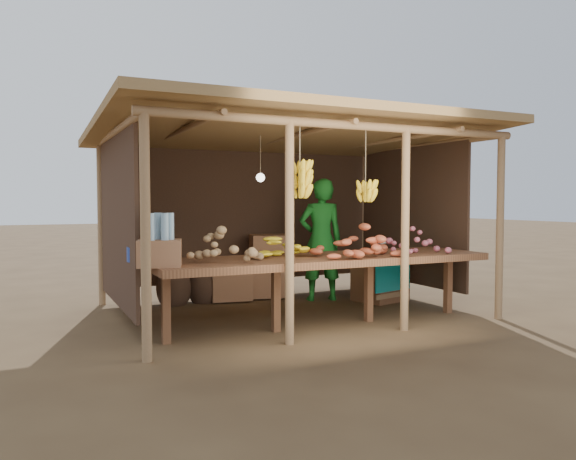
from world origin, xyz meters
name	(u,v)px	position (x,y,z in m)	size (l,w,h in m)	color
ground	(288,311)	(0.00, 0.00, 0.00)	(60.00, 60.00, 0.00)	brown
stall_structure	(284,162)	(-0.01, 0.08, 1.92)	(4.70, 3.50, 2.43)	#97714E
counter	(324,261)	(0.00, -0.95, 0.74)	(3.90, 1.05, 0.80)	brown
potato_heap	(224,245)	(-1.25, -1.12, 0.98)	(0.87, 0.52, 0.36)	#99774F
sweet_potato_heap	(360,241)	(0.33, -1.18, 0.98)	(1.02, 0.61, 0.36)	#BB5130
onion_heap	(414,239)	(1.05, -1.20, 0.98)	(0.76, 0.46, 0.35)	#A34F5F
banana_pile	(281,241)	(-0.46, -0.79, 0.97)	(0.58, 0.35, 0.35)	yellow
tomato_basin	(148,252)	(-1.90, -0.61, 0.89)	(0.43, 0.43, 0.22)	navy
bottle_box	(160,246)	(-1.90, -1.15, 1.00)	(0.48, 0.42, 0.51)	#966343
vendor	(321,240)	(0.78, 0.54, 0.87)	(0.63, 0.42, 1.74)	#1A7723
tarp_crate	(380,276)	(1.52, 0.14, 0.35)	(0.85, 0.78, 0.86)	brown
carton_stack	(257,271)	(0.00, 1.03, 0.40)	(1.27, 0.57, 0.90)	#966343
burlap_sacks	(189,283)	(-0.99, 1.10, 0.28)	(0.91, 0.48, 0.65)	#442D20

